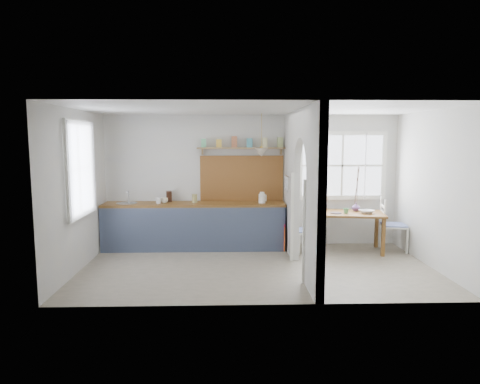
{
  "coord_description": "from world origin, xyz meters",
  "views": [
    {
      "loc": [
        -0.5,
        -6.89,
        2.13
      ],
      "look_at": [
        -0.27,
        0.58,
        1.2
      ],
      "focal_mm": 32.0,
      "sensor_mm": 36.0,
      "label": 1
    }
  ],
  "objects_px": {
    "chair_left": "(302,230)",
    "vase": "(356,207)",
    "chair_right": "(394,225)",
    "kettle": "(262,198)",
    "dining_table": "(351,232)"
  },
  "relations": [
    {
      "from": "chair_left",
      "to": "kettle",
      "type": "xyz_separation_m",
      "value": [
        -0.75,
        0.26,
        0.59
      ]
    },
    {
      "from": "dining_table",
      "to": "vase",
      "type": "height_order",
      "value": "vase"
    },
    {
      "from": "chair_right",
      "to": "vase",
      "type": "bearing_deg",
      "value": 86.7
    },
    {
      "from": "chair_right",
      "to": "vase",
      "type": "xyz_separation_m",
      "value": [
        -0.69,
        0.17,
        0.32
      ]
    },
    {
      "from": "dining_table",
      "to": "vase",
      "type": "relative_size",
      "value": 7.16
    },
    {
      "from": "dining_table",
      "to": "vase",
      "type": "bearing_deg",
      "value": 59.64
    },
    {
      "from": "chair_left",
      "to": "vase",
      "type": "bearing_deg",
      "value": 78.97
    },
    {
      "from": "chair_right",
      "to": "kettle",
      "type": "distance_m",
      "value": 2.56
    },
    {
      "from": "chair_right",
      "to": "kettle",
      "type": "relative_size",
      "value": 4.83
    },
    {
      "from": "dining_table",
      "to": "vase",
      "type": "xyz_separation_m",
      "value": [
        0.13,
        0.15,
        0.45
      ]
    },
    {
      "from": "dining_table",
      "to": "kettle",
      "type": "xyz_separation_m",
      "value": [
        -1.69,
        0.21,
        0.63
      ]
    },
    {
      "from": "vase",
      "to": "chair_left",
      "type": "bearing_deg",
      "value": -169.19
    },
    {
      "from": "dining_table",
      "to": "kettle",
      "type": "bearing_deg",
      "value": -177.98
    },
    {
      "from": "dining_table",
      "to": "chair_right",
      "type": "relative_size",
      "value": 1.18
    },
    {
      "from": "kettle",
      "to": "vase",
      "type": "bearing_deg",
      "value": -4.54
    }
  ]
}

